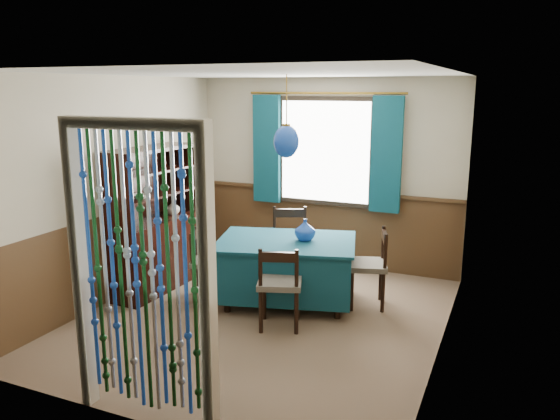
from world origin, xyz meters
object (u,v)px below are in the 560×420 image
at_px(chair_left, 206,262).
at_px(bowl_shelf, 140,196).
at_px(chair_right, 370,265).
at_px(vase_table, 305,231).
at_px(pendant_lamp, 286,141).
at_px(sideboard, 155,240).
at_px(chair_far, 290,244).
at_px(chair_near, 280,284).
at_px(vase_sideboard, 173,207).
at_px(dining_table, 286,266).

distance_m(chair_left, bowl_shelf, 1.04).
bearing_deg(chair_right, vase_table, 88.39).
bearing_deg(pendant_lamp, sideboard, -172.79).
relative_size(chair_far, bowl_shelf, 4.52).
xyz_separation_m(chair_left, sideboard, (-0.72, 0.03, 0.16)).
relative_size(chair_left, vase_table, 3.67).
bearing_deg(pendant_lamp, chair_left, -165.48).
distance_m(vase_table, bowl_shelf, 1.87).
height_order(chair_right, sideboard, sideboard).
distance_m(chair_right, vase_table, 0.81).
bearing_deg(chair_near, chair_left, 139.80).
bearing_deg(vase_sideboard, chair_near, -23.23).
xyz_separation_m(chair_far, vase_sideboard, (-1.34, -0.50, 0.45)).
height_order(chair_near, bowl_shelf, bowl_shelf).
xyz_separation_m(chair_far, chair_right, (1.09, -0.33, -0.03)).
bearing_deg(bowl_shelf, vase_table, 18.72).
bearing_deg(chair_far, chair_left, 28.32).
xyz_separation_m(chair_near, bowl_shelf, (-1.75, 0.14, 0.73)).
height_order(vase_table, bowl_shelf, bowl_shelf).
bearing_deg(dining_table, chair_left, 179.11).
distance_m(chair_left, chair_right, 1.85).
bearing_deg(chair_right, vase_sideboard, 76.91).
distance_m(chair_near, vase_table, 0.82).
relative_size(chair_right, vase_sideboard, 4.56).
relative_size(sideboard, vase_table, 7.76).
distance_m(chair_left, pendant_lamp, 1.66).
distance_m(chair_near, chair_left, 1.17).
height_order(chair_far, bowl_shelf, bowl_shelf).
bearing_deg(bowl_shelf, dining_table, 17.83).
xyz_separation_m(chair_far, sideboard, (-1.40, -0.82, 0.10)).
bearing_deg(chair_left, chair_far, 118.07).
relative_size(chair_near, chair_far, 0.93).
relative_size(chair_near, bowl_shelf, 4.20).
xyz_separation_m(dining_table, chair_right, (0.88, 0.28, 0.04)).
distance_m(chair_near, pendant_lamp, 1.51).
distance_m(chair_left, vase_table, 1.20).
bearing_deg(pendant_lamp, chair_right, 17.85).
bearing_deg(vase_table, bowl_shelf, -161.28).
xyz_separation_m(sideboard, pendant_lamp, (1.61, 0.20, 1.22)).
bearing_deg(vase_table, dining_table, -154.27).
xyz_separation_m(dining_table, chair_left, (-0.89, -0.23, 0.01)).
distance_m(chair_far, pendant_lamp, 1.47).
height_order(dining_table, chair_right, chair_right).
height_order(chair_left, vase_table, vase_table).
height_order(bowl_shelf, vase_sideboard, bowl_shelf).
bearing_deg(chair_near, chair_right, 34.24).
xyz_separation_m(chair_near, chair_far, (-0.41, 1.26, 0.03)).
distance_m(chair_far, sideboard, 1.62).
xyz_separation_m(chair_right, vase_sideboard, (-2.43, -0.17, 0.48)).
xyz_separation_m(chair_left, pendant_lamp, (0.89, 0.23, 1.38)).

